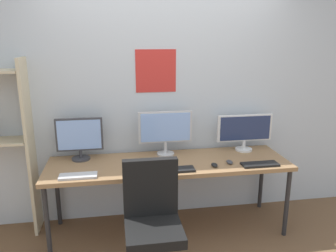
{
  "coord_description": "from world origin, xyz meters",
  "views": [
    {
      "loc": [
        -0.5,
        -2.39,
        1.91
      ],
      "look_at": [
        0.0,
        0.65,
        1.09
      ],
      "focal_mm": 35.41,
      "sensor_mm": 36.0,
      "label": 1
    }
  ],
  "objects_px": {
    "monitor_left": "(80,137)",
    "keyboard_right": "(260,164)",
    "monitor_right": "(245,130)",
    "office_chair": "(153,234)",
    "keyboard_center": "(173,170)",
    "keyboard_left": "(78,176)",
    "monitor_center": "(165,130)",
    "desk": "(169,167)",
    "mouse_left_side": "(214,165)",
    "mouse_right_side": "(229,162)"
  },
  "relations": [
    {
      "from": "monitor_right",
      "to": "keyboard_center",
      "type": "relative_size",
      "value": 1.51
    },
    {
      "from": "monitor_left",
      "to": "keyboard_center",
      "type": "relative_size",
      "value": 1.14
    },
    {
      "from": "monitor_center",
      "to": "keyboard_right",
      "type": "height_order",
      "value": "monitor_center"
    },
    {
      "from": "office_chair",
      "to": "keyboard_center",
      "type": "bearing_deg",
      "value": 61.98
    },
    {
      "from": "desk",
      "to": "monitor_right",
      "type": "relative_size",
      "value": 3.93
    },
    {
      "from": "office_chair",
      "to": "desk",
      "type": "bearing_deg",
      "value": 70.5
    },
    {
      "from": "keyboard_left",
      "to": "keyboard_right",
      "type": "distance_m",
      "value": 1.68
    },
    {
      "from": "monitor_right",
      "to": "keyboard_left",
      "type": "distance_m",
      "value": 1.76
    },
    {
      "from": "keyboard_left",
      "to": "monitor_left",
      "type": "bearing_deg",
      "value": 91.71
    },
    {
      "from": "keyboard_left",
      "to": "keyboard_center",
      "type": "xyz_separation_m",
      "value": [
        0.84,
        0.0,
        0.0
      ]
    },
    {
      "from": "keyboard_right",
      "to": "monitor_center",
      "type": "bearing_deg",
      "value": 152.23
    },
    {
      "from": "office_chair",
      "to": "keyboard_right",
      "type": "bearing_deg",
      "value": 22.89
    },
    {
      "from": "desk",
      "to": "keyboard_center",
      "type": "bearing_deg",
      "value": -90.0
    },
    {
      "from": "keyboard_center",
      "to": "mouse_left_side",
      "type": "height_order",
      "value": "mouse_left_side"
    },
    {
      "from": "keyboard_left",
      "to": "keyboard_right",
      "type": "xyz_separation_m",
      "value": [
        1.68,
        0.0,
        0.0
      ]
    },
    {
      "from": "monitor_left",
      "to": "keyboard_center",
      "type": "distance_m",
      "value": 0.99
    },
    {
      "from": "desk",
      "to": "office_chair",
      "type": "relative_size",
      "value": 2.37
    },
    {
      "from": "keyboard_center",
      "to": "office_chair",
      "type": "bearing_deg",
      "value": -118.02
    },
    {
      "from": "monitor_left",
      "to": "keyboard_right",
      "type": "bearing_deg",
      "value": -14.64
    },
    {
      "from": "office_chair",
      "to": "monitor_left",
      "type": "bearing_deg",
      "value": 124.13
    },
    {
      "from": "office_chair",
      "to": "monitor_right",
      "type": "xyz_separation_m",
      "value": [
        1.1,
        0.9,
        0.56
      ]
    },
    {
      "from": "desk",
      "to": "mouse_left_side",
      "type": "bearing_deg",
      "value": -25.19
    },
    {
      "from": "desk",
      "to": "office_chair",
      "type": "xyz_separation_m",
      "value": [
        -0.24,
        -0.69,
        -0.29
      ]
    },
    {
      "from": "desk",
      "to": "mouse_right_side",
      "type": "bearing_deg",
      "value": -13.82
    },
    {
      "from": "monitor_center",
      "to": "mouse_right_side",
      "type": "relative_size",
      "value": 5.71
    },
    {
      "from": "monitor_right",
      "to": "keyboard_center",
      "type": "bearing_deg",
      "value": -152.6
    },
    {
      "from": "monitor_center",
      "to": "monitor_right",
      "type": "relative_size",
      "value": 0.92
    },
    {
      "from": "monitor_right",
      "to": "keyboard_center",
      "type": "xyz_separation_m",
      "value": [
        -0.85,
        -0.44,
        -0.21
      ]
    },
    {
      "from": "office_chair",
      "to": "mouse_left_side",
      "type": "height_order",
      "value": "office_chair"
    },
    {
      "from": "office_chair",
      "to": "mouse_right_side",
      "type": "relative_size",
      "value": 10.31
    },
    {
      "from": "monitor_left",
      "to": "monitor_center",
      "type": "distance_m",
      "value": 0.85
    },
    {
      "from": "keyboard_center",
      "to": "keyboard_right",
      "type": "relative_size",
      "value": 1.13
    },
    {
      "from": "desk",
      "to": "office_chair",
      "type": "distance_m",
      "value": 0.78
    },
    {
      "from": "desk",
      "to": "keyboard_center",
      "type": "relative_size",
      "value": 5.92
    },
    {
      "from": "office_chair",
      "to": "mouse_left_side",
      "type": "bearing_deg",
      "value": 37.53
    },
    {
      "from": "office_chair",
      "to": "keyboard_left",
      "type": "bearing_deg",
      "value": 142.53
    },
    {
      "from": "keyboard_left",
      "to": "mouse_right_side",
      "type": "distance_m",
      "value": 1.41
    },
    {
      "from": "keyboard_right",
      "to": "desk",
      "type": "bearing_deg",
      "value": 164.69
    },
    {
      "from": "monitor_left",
      "to": "monitor_right",
      "type": "xyz_separation_m",
      "value": [
        1.71,
        0.0,
        -0.0
      ]
    },
    {
      "from": "monitor_right",
      "to": "keyboard_left",
      "type": "relative_size",
      "value": 1.83
    },
    {
      "from": "desk",
      "to": "mouse_right_side",
      "type": "xyz_separation_m",
      "value": [
        0.57,
        -0.14,
        0.06
      ]
    },
    {
      "from": "monitor_center",
      "to": "mouse_right_side",
      "type": "distance_m",
      "value": 0.72
    },
    {
      "from": "monitor_left",
      "to": "keyboard_center",
      "type": "bearing_deg",
      "value": -27.4
    },
    {
      "from": "monitor_left",
      "to": "mouse_left_side",
      "type": "bearing_deg",
      "value": -17.74
    },
    {
      "from": "monitor_right",
      "to": "keyboard_right",
      "type": "relative_size",
      "value": 1.7
    },
    {
      "from": "monitor_center",
      "to": "keyboard_right",
      "type": "distance_m",
      "value": 0.98
    },
    {
      "from": "keyboard_left",
      "to": "monitor_center",
      "type": "bearing_deg",
      "value": 27.77
    },
    {
      "from": "desk",
      "to": "office_chair",
      "type": "height_order",
      "value": "office_chair"
    },
    {
      "from": "desk",
      "to": "mouse_right_side",
      "type": "distance_m",
      "value": 0.59
    },
    {
      "from": "monitor_left",
      "to": "office_chair",
      "type": "bearing_deg",
      "value": -55.87
    }
  ]
}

